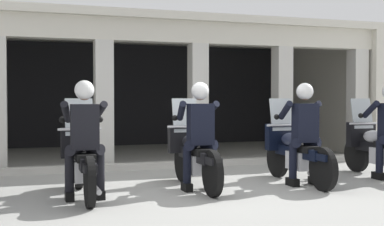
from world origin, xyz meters
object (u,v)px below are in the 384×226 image
police_officer_center (200,126)px  motorcycle_right (295,151)px  motorcycle_left (83,160)px  motorcycle_far_right (378,148)px  police_officer_left (84,129)px  motorcycle_center (194,154)px  police_officer_right (304,125)px

police_officer_center → motorcycle_right: size_ratio=0.78×
motorcycle_left → motorcycle_far_right: 5.03m
police_officer_left → police_officer_center: bearing=0.4°
motorcycle_center → police_officer_right: size_ratio=1.29×
motorcycle_left → police_officer_left: (-0.00, -0.28, 0.44)m
motorcycle_left → police_officer_right: bearing=-9.1°
motorcycle_right → police_officer_left: bearing=178.3°
motorcycle_center → police_officer_center: police_officer_center is taller
motorcycle_right → motorcycle_far_right: (1.68, 0.10, 0.00)m
motorcycle_left → police_officer_center: bearing=-9.3°
police_officer_center → motorcycle_right: bearing=-1.5°
motorcycle_center → motorcycle_far_right: size_ratio=1.00×
police_officer_left → police_officer_right: bearing=-4.2°
motorcycle_left → police_officer_center: 1.73m
motorcycle_center → police_officer_right: 1.77m
police_officer_center → motorcycle_right: police_officer_center is taller
police_officer_right → motorcycle_right: bearing=81.9°
motorcycle_far_right → police_officer_right: bearing=-173.5°
motorcycle_right → motorcycle_far_right: bearing=-4.4°
police_officer_center → motorcycle_far_right: 3.39m
police_officer_left → motorcycle_right: (3.35, 0.36, -0.44)m
motorcycle_center → motorcycle_far_right: bearing=-7.8°
motorcycle_center → motorcycle_far_right: (3.35, 0.00, 0.00)m
police_officer_left → motorcycle_right: police_officer_left is taller
motorcycle_left → motorcycle_far_right: bearing=-3.5°
police_officer_center → motorcycle_center: bearing=81.8°
police_officer_center → motorcycle_far_right: bearing=-3.0°
police_officer_right → motorcycle_far_right: 1.78m
motorcycle_far_right → motorcycle_center: bearing=173.6°
police_officer_center → police_officer_right: 1.68m
police_officer_left → motorcycle_right: size_ratio=0.78×
police_officer_right → motorcycle_far_right: (1.68, 0.39, -0.44)m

